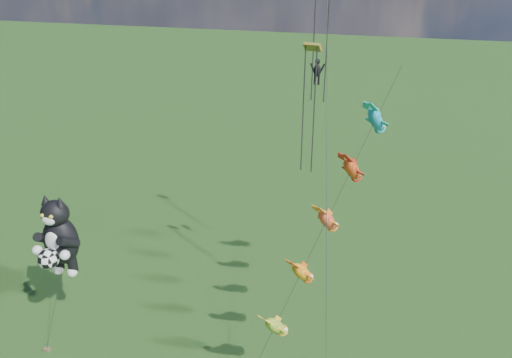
# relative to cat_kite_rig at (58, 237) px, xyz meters

# --- Properties ---
(cat_kite_rig) EXTENTS (2.72, 4.22, 10.23)m
(cat_kite_rig) POSITION_rel_cat_kite_rig_xyz_m (0.00, 0.00, 0.00)
(cat_kite_rig) COLOR brown
(cat_kite_rig) RESTS_ON ground
(fish_windsock_rig) EXTENTS (7.44, 14.23, 18.07)m
(fish_windsock_rig) POSITION_rel_cat_kite_rig_xyz_m (17.20, 1.88, 2.84)
(fish_windsock_rig) COLOR brown
(fish_windsock_rig) RESTS_ON ground
(parafoil_rig) EXTENTS (4.76, 17.11, 25.40)m
(parafoil_rig) POSITION_rel_cat_kite_rig_xyz_m (15.66, 5.69, 11.15)
(parafoil_rig) COLOR brown
(parafoil_rig) RESTS_ON ground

